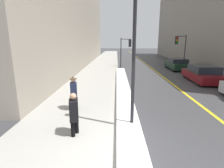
# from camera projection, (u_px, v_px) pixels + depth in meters

# --- Properties ---
(ground_plane) EXTENTS (160.00, 160.00, 0.00)m
(ground_plane) POSITION_uv_depth(u_px,v_px,m) (123.00, 154.00, 4.91)
(ground_plane) COLOR #38383A
(sidewalk_slab) EXTENTS (4.00, 80.00, 0.01)m
(sidewalk_slab) POSITION_uv_depth(u_px,v_px,m) (100.00, 70.00, 19.52)
(sidewalk_slab) COLOR #9E9B93
(sidewalk_slab) RESTS_ON ground
(road_centre_stripe) EXTENTS (0.16, 80.00, 0.00)m
(road_centre_stripe) POSITION_uv_depth(u_px,v_px,m) (154.00, 70.00, 19.38)
(road_centre_stripe) COLOR gold
(road_centre_stripe) RESTS_ON ground
(snow_bank_curb) EXTENTS (0.85, 16.20, 0.21)m
(snow_bank_curb) POSITION_uv_depth(u_px,v_px,m) (123.00, 88.00, 11.35)
(snow_bank_curb) COLOR white
(snow_bank_curb) RESTS_ON ground
(building_facade_right) EXTENTS (6.00, 36.00, 12.32)m
(building_facade_right) POSITION_uv_depth(u_px,v_px,m) (210.00, 19.00, 24.50)
(building_facade_right) COLOR slate
(building_facade_right) RESTS_ON ground
(lamp_post) EXTENTS (0.28, 0.28, 5.41)m
(lamp_post) POSITION_uv_depth(u_px,v_px,m) (134.00, 37.00, 5.65)
(lamp_post) COLOR black
(lamp_post) RESTS_ON ground
(traffic_light_near) EXTENTS (1.31, 0.42, 3.51)m
(traffic_light_near) POSITION_uv_depth(u_px,v_px,m) (127.00, 46.00, 21.26)
(traffic_light_near) COLOR black
(traffic_light_near) RESTS_ON ground
(traffic_light_far) EXTENTS (1.31, 0.42, 3.81)m
(traffic_light_far) POSITION_uv_depth(u_px,v_px,m) (180.00, 44.00, 19.75)
(traffic_light_far) COLOR black
(traffic_light_far) RESTS_ON ground
(pedestrian_in_glasses) EXTENTS (0.38, 0.53, 1.47)m
(pedestrian_in_glasses) POSITION_uv_depth(u_px,v_px,m) (74.00, 112.00, 5.72)
(pedestrian_in_glasses) COLOR black
(pedestrian_in_glasses) RESTS_ON ground
(pedestrian_in_fedora) EXTENTS (0.39, 0.54, 1.59)m
(pedestrian_in_fedora) POSITION_uv_depth(u_px,v_px,m) (74.00, 92.00, 7.91)
(pedestrian_in_fedora) COLOR black
(pedestrian_in_fedora) RESTS_ON ground
(parked_car_maroon) EXTENTS (2.04, 4.35, 1.28)m
(parked_car_maroon) POSITION_uv_depth(u_px,v_px,m) (203.00, 74.00, 13.70)
(parked_car_maroon) COLOR #600F14
(parked_car_maroon) RESTS_ON ground
(parked_car_dark_green) EXTENTS (1.89, 4.16, 1.24)m
(parked_car_dark_green) POSITION_uv_depth(u_px,v_px,m) (177.00, 64.00, 19.74)
(parked_car_dark_green) COLOR black
(parked_car_dark_green) RESTS_ON ground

